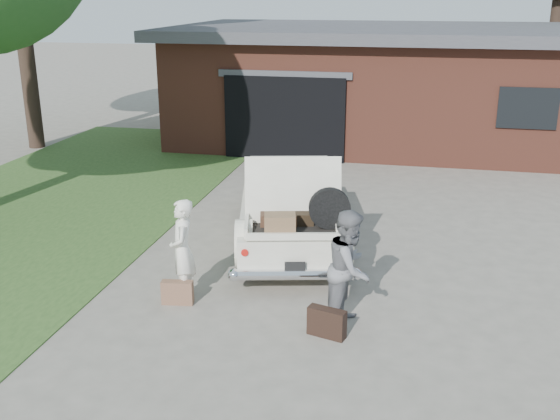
# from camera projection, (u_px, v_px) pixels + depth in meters

# --- Properties ---
(ground) EXTENTS (90.00, 90.00, 0.00)m
(ground) POSITION_uv_depth(u_px,v_px,m) (271.00, 292.00, 9.78)
(ground) COLOR gray
(ground) RESTS_ON ground
(grass_strip) EXTENTS (6.00, 16.00, 0.02)m
(grass_strip) POSITION_uv_depth(u_px,v_px,m) (48.00, 206.00, 13.67)
(grass_strip) COLOR #2D4C1E
(grass_strip) RESTS_ON ground
(house) EXTENTS (12.80, 7.80, 3.30)m
(house) POSITION_uv_depth(u_px,v_px,m) (389.00, 82.00, 19.68)
(house) COLOR brown
(house) RESTS_ON ground
(sedan) EXTENTS (2.75, 4.84, 1.86)m
(sedan) POSITION_uv_depth(u_px,v_px,m) (290.00, 206.00, 11.53)
(sedan) COLOR white
(sedan) RESTS_ON ground
(woman_left) EXTENTS (0.52, 0.63, 1.50)m
(woman_left) POSITION_uv_depth(u_px,v_px,m) (182.00, 250.00, 9.38)
(woman_left) COLOR white
(woman_left) RESTS_ON ground
(woman_right) EXTENTS (0.73, 0.87, 1.60)m
(woman_right) POSITION_uv_depth(u_px,v_px,m) (350.00, 268.00, 8.63)
(woman_right) COLOR slate
(woman_right) RESTS_ON ground
(suitcase_left) EXTENTS (0.47, 0.20, 0.35)m
(suitcase_left) POSITION_uv_depth(u_px,v_px,m) (177.00, 293.00, 9.37)
(suitcase_left) COLOR brown
(suitcase_left) RESTS_ON ground
(suitcase_right) EXTENTS (0.53, 0.30, 0.39)m
(suitcase_right) POSITION_uv_depth(u_px,v_px,m) (327.00, 323.00, 8.48)
(suitcase_right) COLOR black
(suitcase_right) RESTS_ON ground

